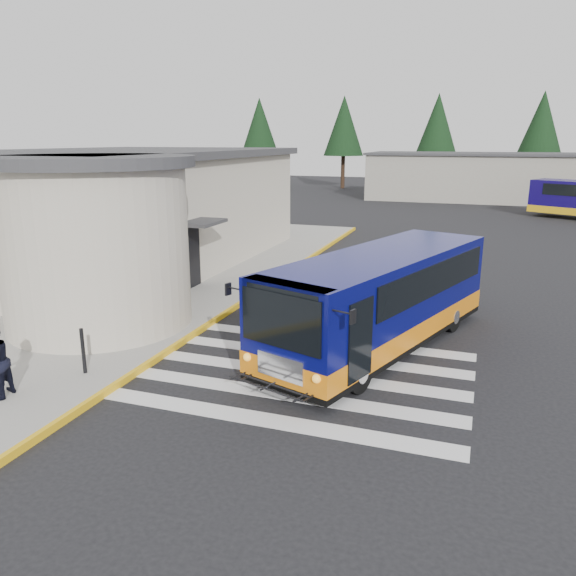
% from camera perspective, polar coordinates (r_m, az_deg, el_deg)
% --- Properties ---
extents(ground, '(140.00, 140.00, 0.00)m').
position_cam_1_polar(ground, '(14.07, 3.96, -7.66)').
color(ground, black).
rests_on(ground, ground).
extents(sidewalk, '(10.00, 34.00, 0.15)m').
position_cam_1_polar(sidewalk, '(21.34, -16.92, -0.18)').
color(sidewalk, gray).
rests_on(sidewalk, ground).
extents(curb_strip, '(0.12, 34.00, 0.16)m').
position_cam_1_polar(curb_strip, '(18.90, -4.67, -1.47)').
color(curb_strip, gold).
rests_on(curb_strip, ground).
extents(station_building, '(12.70, 18.70, 4.80)m').
position_cam_1_polar(station_building, '(24.27, -16.89, 7.58)').
color(station_building, '#B7AE9B').
rests_on(station_building, ground).
extents(crosswalk, '(8.00, 5.35, 0.01)m').
position_cam_1_polar(crosswalk, '(13.50, 0.98, -8.61)').
color(crosswalk, silver).
rests_on(crosswalk, ground).
extents(depot_building, '(26.40, 8.40, 4.20)m').
position_cam_1_polar(depot_building, '(54.72, 22.39, 10.36)').
color(depot_building, gray).
rests_on(depot_building, ground).
extents(tree_line, '(58.40, 4.40, 10.00)m').
position_cam_1_polar(tree_line, '(62.64, 22.77, 15.05)').
color(tree_line, black).
rests_on(tree_line, ground).
extents(transit_bus, '(5.34, 9.24, 2.54)m').
position_cam_1_polar(transit_bus, '(14.93, 9.30, -1.54)').
color(transit_bus, '#070952').
rests_on(transit_bus, ground).
extents(pedestrian_a, '(0.53, 0.64, 1.50)m').
position_cam_1_polar(pedestrian_a, '(15.44, -22.83, -3.21)').
color(pedestrian_a, black).
rests_on(pedestrian_a, sidewalk).
extents(bollard, '(0.09, 0.09, 1.08)m').
position_cam_1_polar(bollard, '(13.77, -20.09, -6.02)').
color(bollard, black).
rests_on(bollard, sidewalk).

